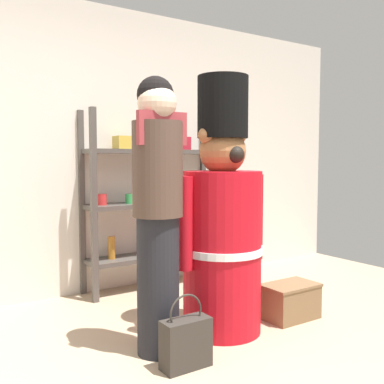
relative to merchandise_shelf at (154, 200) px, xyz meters
name	(u,v)px	position (x,y,z in m)	size (l,w,h in m)	color
back_wall	(70,149)	(-0.73, 0.22, 0.47)	(6.40, 0.12, 2.60)	silver
merchandise_shelf	(154,200)	(0.00, 0.00, 0.00)	(1.37, 0.35, 1.64)	#4C4742
teddy_bear_guard	(222,227)	(-0.15, -1.25, -0.09)	(0.72, 0.57, 1.78)	red
person_shopper	(158,206)	(-0.70, -1.32, 0.10)	(0.33, 0.31, 1.72)	black
shopping_bag	(186,342)	(-0.67, -1.59, -0.68)	(0.29, 0.13, 0.44)	#332D28
display_crate	(290,301)	(0.44, -1.34, -0.70)	(0.42, 0.28, 0.27)	brown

